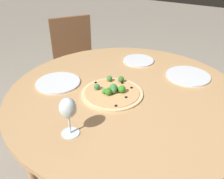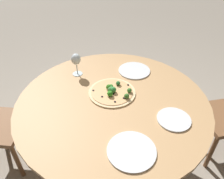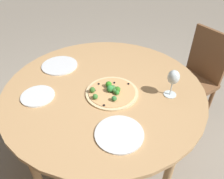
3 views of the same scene
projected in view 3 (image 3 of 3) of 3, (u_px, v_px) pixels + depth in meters
ground_plane at (106, 157)px, 1.93m from camera, size 12.00×12.00×0.00m
dining_table at (104, 95)px, 1.48m from camera, size 1.32×1.32×0.78m
chair at (195, 76)px, 2.05m from camera, size 0.56×0.56×0.91m
pizza at (111, 92)px, 1.38m from camera, size 0.34×0.34×0.06m
wine_glass at (173, 78)px, 1.30m from camera, size 0.08×0.08×0.18m
plate_near at (119, 134)px, 1.13m from camera, size 0.26×0.26×0.01m
plate_far at (38, 96)px, 1.37m from camera, size 0.21×0.21×0.01m
plate_side at (60, 65)px, 1.64m from camera, size 0.27×0.27×0.01m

